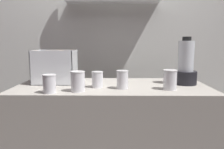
{
  "coord_description": "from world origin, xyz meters",
  "views": [
    {
      "loc": [
        0.02,
        -1.64,
        1.23
      ],
      "look_at": [
        0.0,
        0.0,
        0.98
      ],
      "focal_mm": 36.16,
      "sensor_mm": 36.0,
      "label": 1
    }
  ],
  "objects_px": {
    "juice_cup_mango_far_left": "(49,85)",
    "blender_pitcher": "(186,66)",
    "juice_cup_pomegranate_right": "(122,81)",
    "juice_cup_mango_far_right": "(170,81)",
    "juice_cup_mango_left": "(78,82)",
    "juice_cup_orange_middle": "(97,81)",
    "carrot_display_bin": "(55,72)"
  },
  "relations": [
    {
      "from": "juice_cup_mango_left",
      "to": "juice_cup_orange_middle",
      "type": "relative_size",
      "value": 1.17
    },
    {
      "from": "juice_cup_orange_middle",
      "to": "juice_cup_mango_far_right",
      "type": "xyz_separation_m",
      "value": [
        0.49,
        -0.06,
        0.01
      ]
    },
    {
      "from": "juice_cup_mango_left",
      "to": "juice_cup_orange_middle",
      "type": "distance_m",
      "value": 0.17
    },
    {
      "from": "carrot_display_bin",
      "to": "juice_cup_mango_left",
      "type": "relative_size",
      "value": 2.37
    },
    {
      "from": "blender_pitcher",
      "to": "juice_cup_mango_left",
      "type": "distance_m",
      "value": 0.82
    },
    {
      "from": "carrot_display_bin",
      "to": "juice_cup_mango_far_left",
      "type": "distance_m",
      "value": 0.36
    },
    {
      "from": "blender_pitcher",
      "to": "juice_cup_pomegranate_right",
      "type": "distance_m",
      "value": 0.51
    },
    {
      "from": "juice_cup_orange_middle",
      "to": "juice_cup_mango_far_right",
      "type": "distance_m",
      "value": 0.5
    },
    {
      "from": "carrot_display_bin",
      "to": "juice_cup_orange_middle",
      "type": "bearing_deg",
      "value": -26.8
    },
    {
      "from": "blender_pitcher",
      "to": "juice_cup_mango_far_right",
      "type": "xyz_separation_m",
      "value": [
        -0.16,
        -0.19,
        -0.08
      ]
    },
    {
      "from": "carrot_display_bin",
      "to": "juice_cup_orange_middle",
      "type": "relative_size",
      "value": 2.77
    },
    {
      "from": "blender_pitcher",
      "to": "juice_cup_pomegranate_right",
      "type": "xyz_separation_m",
      "value": [
        -0.48,
        -0.17,
        -0.08
      ]
    },
    {
      "from": "juice_cup_mango_left",
      "to": "juice_cup_mango_far_right",
      "type": "bearing_deg",
      "value": 6.06
    },
    {
      "from": "juice_cup_mango_left",
      "to": "juice_cup_mango_far_left",
      "type": "bearing_deg",
      "value": -163.97
    },
    {
      "from": "blender_pitcher",
      "to": "juice_cup_mango_left",
      "type": "height_order",
      "value": "blender_pitcher"
    },
    {
      "from": "juice_cup_mango_far_left",
      "to": "blender_pitcher",
      "type": "bearing_deg",
      "value": 18.02
    },
    {
      "from": "juice_cup_mango_left",
      "to": "blender_pitcher",
      "type": "bearing_deg",
      "value": 18.46
    },
    {
      "from": "juice_cup_mango_far_left",
      "to": "juice_cup_pomegranate_right",
      "type": "bearing_deg",
      "value": 16.55
    },
    {
      "from": "juice_cup_mango_left",
      "to": "juice_cup_orange_middle",
      "type": "height_order",
      "value": "juice_cup_mango_left"
    },
    {
      "from": "juice_cup_pomegranate_right",
      "to": "juice_cup_mango_far_right",
      "type": "bearing_deg",
      "value": -4.2
    },
    {
      "from": "juice_cup_pomegranate_right",
      "to": "juice_cup_mango_far_right",
      "type": "distance_m",
      "value": 0.32
    },
    {
      "from": "juice_cup_orange_middle",
      "to": "juice_cup_mango_far_right",
      "type": "relative_size",
      "value": 0.84
    },
    {
      "from": "juice_cup_mango_left",
      "to": "juice_cup_mango_far_right",
      "type": "xyz_separation_m",
      "value": [
        0.61,
        0.06,
        0.0
      ]
    },
    {
      "from": "juice_cup_mango_far_left",
      "to": "juice_cup_mango_far_right",
      "type": "xyz_separation_m",
      "value": [
        0.78,
        0.11,
        0.01
      ]
    },
    {
      "from": "carrot_display_bin",
      "to": "juice_cup_mango_far_left",
      "type": "xyz_separation_m",
      "value": [
        0.06,
        -0.35,
        -0.03
      ]
    },
    {
      "from": "juice_cup_orange_middle",
      "to": "juice_cup_mango_far_right",
      "type": "height_order",
      "value": "juice_cup_mango_far_right"
    },
    {
      "from": "juice_cup_mango_left",
      "to": "juice_cup_pomegranate_right",
      "type": "bearing_deg",
      "value": 16.84
    },
    {
      "from": "carrot_display_bin",
      "to": "juice_cup_mango_left",
      "type": "distance_m",
      "value": 0.38
    },
    {
      "from": "juice_cup_pomegranate_right",
      "to": "blender_pitcher",
      "type": "bearing_deg",
      "value": 19.43
    },
    {
      "from": "juice_cup_mango_far_left",
      "to": "carrot_display_bin",
      "type": "bearing_deg",
      "value": 99.26
    },
    {
      "from": "juice_cup_mango_far_right",
      "to": "juice_cup_mango_left",
      "type": "bearing_deg",
      "value": -173.94
    },
    {
      "from": "carrot_display_bin",
      "to": "juice_cup_pomegranate_right",
      "type": "relative_size",
      "value": 2.48
    }
  ]
}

